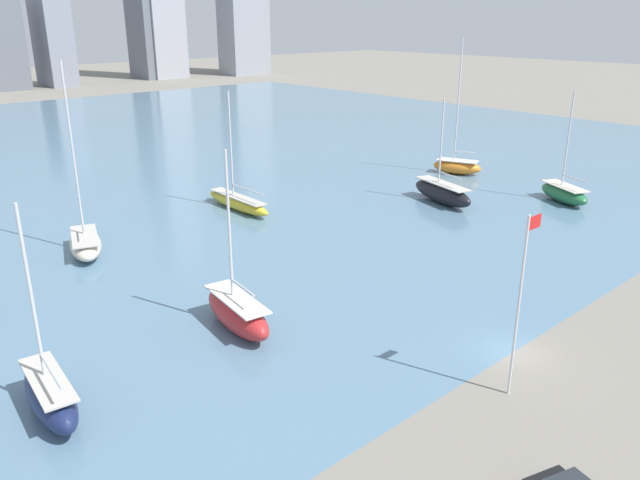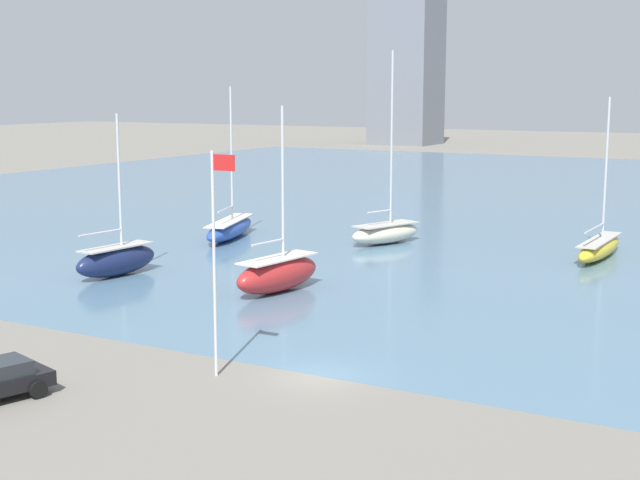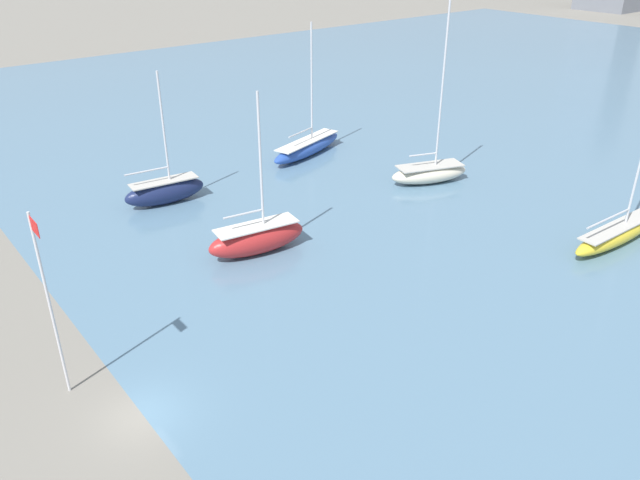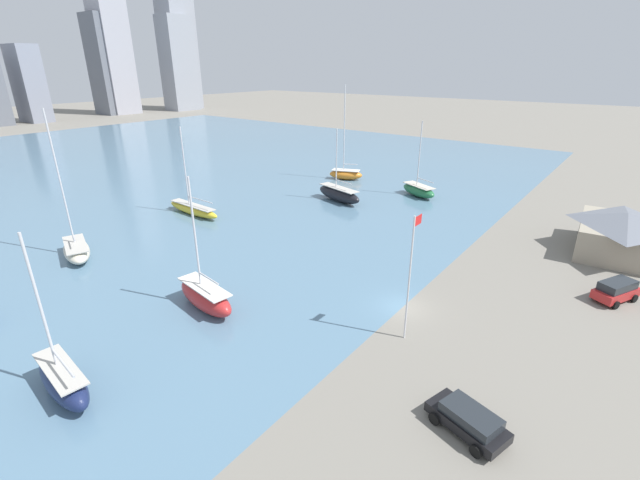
% 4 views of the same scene
% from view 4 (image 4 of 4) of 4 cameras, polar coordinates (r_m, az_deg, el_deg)
% --- Properties ---
extents(ground_plane, '(500.00, 500.00, 0.00)m').
position_cam_4_polar(ground_plane, '(38.65, 10.96, -8.79)').
color(ground_plane, gray).
extents(harbor_water, '(180.00, 140.00, 0.00)m').
position_cam_4_polar(harbor_water, '(91.28, -32.31, 6.39)').
color(harbor_water, slate).
rests_on(harbor_water, ground_plane).
extents(boat_shed, '(11.67, 9.16, 4.78)m').
position_cam_4_polar(boat_shed, '(58.11, 35.35, 0.73)').
color(boat_shed, '#9E937F').
rests_on(boat_shed, ground_plane).
extents(flag_pole, '(1.24, 0.14, 10.04)m').
position_cam_4_polar(flag_pole, '(32.07, 11.92, -4.50)').
color(flag_pole, silver).
rests_on(flag_pole, ground_plane).
extents(distant_city_skyline, '(184.47, 23.11, 67.19)m').
position_cam_4_polar(distant_city_skyline, '(200.33, -31.23, 20.28)').
color(distant_city_skyline, slate).
rests_on(distant_city_skyline, ground_plane).
extents(sailboat_red, '(3.26, 7.59, 11.65)m').
position_cam_4_polar(sailboat_red, '(38.52, -15.05, -7.27)').
color(sailboat_red, '#B72828').
rests_on(sailboat_red, harbor_water).
extents(sailboat_navy, '(2.68, 7.05, 11.06)m').
position_cam_4_polar(sailboat_navy, '(32.98, -31.07, -15.67)').
color(sailboat_navy, '#19234C').
rests_on(sailboat_navy, harbor_water).
extents(sailboat_black, '(4.41, 9.32, 11.04)m').
position_cam_4_polar(sailboat_black, '(66.73, 2.52, 6.15)').
color(sailboat_black, black).
rests_on(sailboat_black, harbor_water).
extents(sailboat_cream, '(4.88, 7.82, 15.83)m').
position_cam_4_polar(sailboat_cream, '(53.97, -29.73, -1.09)').
color(sailboat_cream, beige).
rests_on(sailboat_cream, harbor_water).
extents(sailboat_yellow, '(2.06, 10.55, 12.12)m').
position_cam_4_polar(sailboat_yellow, '(63.31, -16.57, 4.01)').
color(sailboat_yellow, yellow).
rests_on(sailboat_yellow, harbor_water).
extents(sailboat_green, '(5.20, 7.39, 11.79)m').
position_cam_4_polar(sailboat_green, '(71.19, 13.01, 6.50)').
color(sailboat_green, '#236B3D').
rests_on(sailboat_green, harbor_water).
extents(sailboat_orange, '(4.53, 6.59, 16.61)m').
position_cam_4_polar(sailboat_orange, '(80.17, 3.46, 8.82)').
color(sailboat_orange, orange).
rests_on(sailboat_orange, harbor_water).
extents(parked_suv_red, '(4.64, 3.62, 1.92)m').
position_cam_4_polar(parked_suv_red, '(46.72, 34.77, -5.52)').
color(parked_suv_red, '#B22323').
rests_on(parked_suv_red, ground_plane).
extents(parked_wagon_black, '(3.33, 4.98, 1.59)m').
position_cam_4_polar(parked_wagon_black, '(27.87, 19.15, -21.69)').
color(parked_wagon_black, black).
rests_on(parked_wagon_black, ground_plane).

